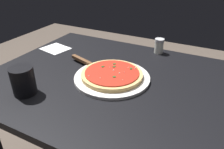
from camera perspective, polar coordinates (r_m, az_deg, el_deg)
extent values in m
cube|color=black|center=(1.30, 22.22, -12.93)|extent=(0.06, 0.06, 0.71)
cube|color=black|center=(1.52, -8.94, -4.23)|extent=(0.06, 0.06, 0.71)
cube|color=black|center=(0.91, -1.62, -1.24)|extent=(0.95, 0.78, 0.03)
cylinder|color=white|center=(0.88, 0.00, -0.79)|extent=(0.30, 0.30, 0.01)
cylinder|color=#DBB26B|center=(0.87, 0.00, 0.01)|extent=(0.25, 0.25, 0.02)
cylinder|color=red|center=(0.87, 0.00, 0.58)|extent=(0.22, 0.22, 0.00)
sphere|color=#EFEACC|center=(0.86, 3.22, 0.62)|extent=(0.00, 0.00, 0.00)
sphere|color=#EFEACC|center=(0.92, 0.13, 2.51)|extent=(0.00, 0.00, 0.00)
sphere|color=#EFEACC|center=(0.88, 0.41, 1.13)|extent=(0.01, 0.01, 0.01)
sphere|color=#EFEACC|center=(0.82, -3.11, -0.88)|extent=(0.00, 0.00, 0.00)
sphere|color=#EFEACC|center=(0.84, -6.11, -0.32)|extent=(0.00, 0.00, 0.00)
sphere|color=#EFEACC|center=(0.90, 4.27, 1.86)|extent=(0.00, 0.00, 0.00)
sphere|color=#EFEACC|center=(0.86, 1.96, 0.35)|extent=(0.01, 0.01, 0.01)
sphere|color=#EFEACC|center=(0.90, 4.04, 1.78)|extent=(0.00, 0.00, 0.00)
sphere|color=#EFEACC|center=(0.81, 2.78, -1.40)|extent=(0.00, 0.00, 0.00)
sphere|color=#EFEACC|center=(0.90, -0.64, 1.91)|extent=(0.00, 0.00, 0.00)
sphere|color=#EFEACC|center=(0.90, 6.13, 1.62)|extent=(0.01, 0.01, 0.01)
cube|color=#23561E|center=(0.83, 0.59, -0.59)|extent=(0.01, 0.01, 0.00)
cube|color=#23561E|center=(0.91, -2.39, 2.07)|extent=(0.01, 0.01, 0.00)
cube|color=#23561E|center=(0.93, 0.63, 2.80)|extent=(0.01, 0.01, 0.00)
cube|color=#23561E|center=(0.91, 0.56, 2.06)|extent=(0.01, 0.01, 0.00)
cube|color=#23561E|center=(0.89, 4.97, 1.57)|extent=(0.01, 0.01, 0.00)
cube|color=silver|center=(0.93, -3.65, 1.42)|extent=(0.11, 0.09, 0.00)
cube|color=brown|center=(1.00, -7.86, 3.74)|extent=(0.13, 0.06, 0.01)
cylinder|color=black|center=(0.83, -22.10, -1.52)|extent=(0.08, 0.08, 0.10)
cube|color=white|center=(1.21, -14.50, 6.53)|extent=(0.15, 0.14, 0.00)
cylinder|color=silver|center=(1.13, 12.10, 6.96)|extent=(0.04, 0.04, 0.06)
cylinder|color=silver|center=(1.12, 12.29, 8.71)|extent=(0.05, 0.05, 0.01)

